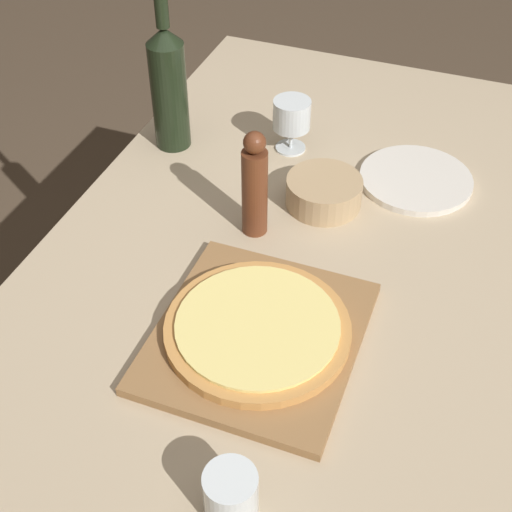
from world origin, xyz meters
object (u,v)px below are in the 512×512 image
at_px(pepper_mill, 255,186).
at_px(wine_glass, 292,116).
at_px(wine_bottle, 169,86).
at_px(small_bowl, 324,192).
at_px(pizza, 258,328).

relative_size(pepper_mill, wine_glass, 1.84).
height_order(wine_bottle, wine_glass, wine_bottle).
relative_size(wine_bottle, small_bowl, 2.37).
bearing_deg(wine_bottle, small_bowl, -13.48).
bearing_deg(wine_glass, pepper_mill, -85.27).
xyz_separation_m(pizza, wine_bottle, (-0.38, 0.48, 0.12)).
relative_size(pepper_mill, small_bowl, 1.45).
height_order(pizza, wine_glass, wine_glass).
relative_size(wine_bottle, pepper_mill, 1.63).
bearing_deg(pepper_mill, small_bowl, 51.13).
bearing_deg(pizza, small_bowl, 90.48).
xyz_separation_m(pepper_mill, wine_glass, (-0.02, 0.29, -0.02)).
bearing_deg(pizza, pepper_mill, 111.71).
distance_m(wine_bottle, wine_glass, 0.27).
height_order(wine_bottle, small_bowl, wine_bottle).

